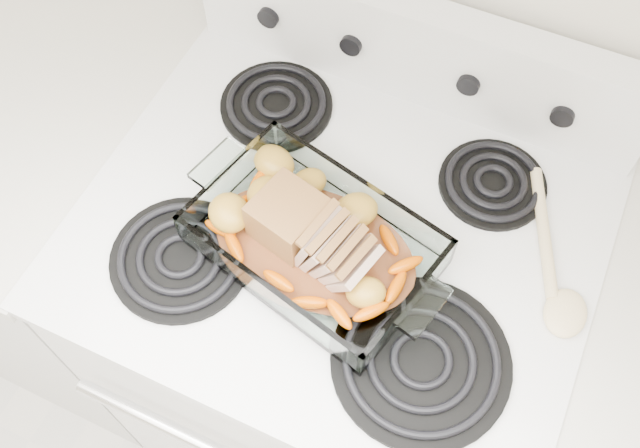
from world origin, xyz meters
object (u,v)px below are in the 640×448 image
at_px(counter_left, 72,220).
at_px(pork_roast, 302,232).
at_px(electric_range, 336,330).
at_px(baking_dish, 314,245).

distance_m(counter_left, pork_roast, 0.82).
relative_size(electric_range, baking_dish, 3.29).
bearing_deg(pork_roast, counter_left, 160.09).
distance_m(counter_left, baking_dish, 0.82).
bearing_deg(baking_dish, counter_left, -171.88).
bearing_deg(baking_dish, electric_range, 92.45).
relative_size(baking_dish, pork_roast, 1.77).
height_order(electric_range, baking_dish, electric_range).
relative_size(electric_range, pork_roast, 5.83).
bearing_deg(electric_range, counter_left, -179.90).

